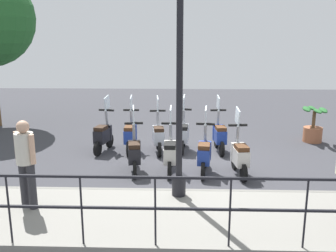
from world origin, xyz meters
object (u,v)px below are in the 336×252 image
(scooter_near_1, at_px, (204,154))
(scooter_far_0, at_px, (219,135))
(scooter_near_3, at_px, (134,153))
(scooter_far_4, at_px, (103,135))
(pedestrian_distant, at_px, (25,157))
(scooter_near_0, at_px, (240,155))
(scooter_far_3, at_px, (130,135))
(scooter_near_2, at_px, (170,153))
(potted_palm, at_px, (313,128))
(lamp_post_near, at_px, (179,92))
(scooter_far_1, at_px, (183,134))
(scooter_far_2, at_px, (158,136))

(scooter_near_1, bearing_deg, scooter_far_0, -10.13)
(scooter_near_3, bearing_deg, scooter_far_4, 26.02)
(pedestrian_distant, xyz_separation_m, scooter_near_0, (2.12, -4.05, -0.60))
(scooter_far_0, distance_m, scooter_far_3, 2.47)
(scooter_near_2, xyz_separation_m, scooter_far_0, (1.71, -1.32, 0.00))
(pedestrian_distant, height_order, scooter_far_3, pedestrian_distant)
(potted_palm, height_order, scooter_near_0, scooter_near_0)
(potted_palm, bearing_deg, scooter_far_3, 102.45)
(lamp_post_near, distance_m, scooter_far_1, 3.79)
(pedestrian_distant, relative_size, scooter_near_3, 1.03)
(scooter_far_2, xyz_separation_m, scooter_far_4, (0.04, 1.54, 0.00))
(scooter_near_3, height_order, scooter_far_3, same)
(scooter_near_0, xyz_separation_m, scooter_far_1, (1.91, 1.28, 0.00))
(scooter_far_0, bearing_deg, scooter_far_1, 80.85)
(pedestrian_distant, xyz_separation_m, potted_palm, (5.08, -6.73, -0.63))
(pedestrian_distant, height_order, scooter_near_0, pedestrian_distant)
(scooter_far_0, bearing_deg, pedestrian_distant, 131.34)
(scooter_near_1, bearing_deg, scooter_near_3, 95.74)
(scooter_near_0, height_order, scooter_far_1, same)
(scooter_far_1, relative_size, scooter_far_4, 1.00)
(scooter_near_1, xyz_separation_m, scooter_far_2, (1.59, 1.16, 0.00))
(scooter_near_0, relative_size, scooter_far_2, 1.00)
(scooter_near_2, distance_m, scooter_far_3, 2.00)
(scooter_near_3, distance_m, scooter_far_4, 1.93)
(scooter_near_1, xyz_separation_m, scooter_far_1, (1.81, 0.48, 0.00))
(scooter_far_3, bearing_deg, pedestrian_distant, 161.60)
(scooter_far_0, xyz_separation_m, scooter_far_1, (0.07, 1.01, 0.00))
(lamp_post_near, relative_size, scooter_far_3, 2.92)
(lamp_post_near, bearing_deg, scooter_far_0, -18.36)
(scooter_near_3, relative_size, scooter_far_1, 1.00)
(scooter_near_0, relative_size, scooter_far_3, 1.00)
(scooter_far_2, height_order, scooter_far_4, same)
(scooter_near_2, bearing_deg, scooter_far_2, 13.65)
(lamp_post_near, height_order, scooter_far_2, lamp_post_near)
(potted_palm, relative_size, scooter_near_0, 0.69)
(scooter_far_2, bearing_deg, scooter_far_0, -92.31)
(scooter_far_3, bearing_deg, scooter_far_4, 92.83)
(scooter_near_0, distance_m, scooter_far_0, 1.85)
(scooter_far_2, bearing_deg, scooter_far_4, 81.16)
(scooter_far_0, xyz_separation_m, scooter_far_4, (-0.10, 3.22, 0.00))
(scooter_far_4, bearing_deg, scooter_far_0, -76.09)
(scooter_far_0, relative_size, scooter_far_1, 1.00)
(scooter_near_2, relative_size, scooter_far_2, 1.00)
(scooter_far_0, relative_size, scooter_far_2, 1.00)
(lamp_post_near, distance_m, scooter_near_1, 2.38)
(scooter_near_0, distance_m, scooter_near_2, 1.60)
(scooter_near_0, height_order, scooter_near_2, same)
(scooter_near_1, relative_size, scooter_far_1, 1.00)
(scooter_near_2, xyz_separation_m, scooter_near_3, (-0.01, 0.84, 0.00))
(pedestrian_distant, distance_m, scooter_near_1, 3.98)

